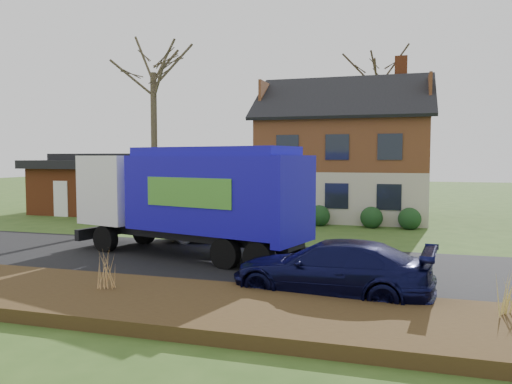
# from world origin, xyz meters

# --- Properties ---
(ground) EXTENTS (120.00, 120.00, 0.00)m
(ground) POSITION_xyz_m (0.00, 0.00, 0.00)
(ground) COLOR #2F4C19
(ground) RESTS_ON ground
(road) EXTENTS (80.00, 7.00, 0.02)m
(road) POSITION_xyz_m (0.00, 0.00, 0.01)
(road) COLOR black
(road) RESTS_ON ground
(mulch_verge) EXTENTS (80.00, 3.50, 0.30)m
(mulch_verge) POSITION_xyz_m (0.00, -5.30, 0.15)
(mulch_verge) COLOR #302010
(mulch_verge) RESTS_ON ground
(main_house) EXTENTS (12.95, 8.95, 9.26)m
(main_house) POSITION_xyz_m (1.49, 13.91, 4.03)
(main_house) COLOR #BDB198
(main_house) RESTS_ON ground
(ranch_house) EXTENTS (9.80, 8.20, 3.70)m
(ranch_house) POSITION_xyz_m (-12.00, 13.00, 1.81)
(ranch_house) COLOR #964420
(ranch_house) RESTS_ON ground
(garbage_truck) EXTENTS (9.23, 4.59, 3.82)m
(garbage_truck) POSITION_xyz_m (-1.76, 0.54, 2.20)
(garbage_truck) COLOR black
(garbage_truck) RESTS_ON ground
(silver_sedan) EXTENTS (5.38, 3.17, 1.68)m
(silver_sedan) POSITION_xyz_m (-1.81, 3.85, 0.84)
(silver_sedan) COLOR #9C9EA3
(silver_sedan) RESTS_ON ground
(navy_wagon) EXTENTS (5.16, 2.53, 1.44)m
(navy_wagon) POSITION_xyz_m (3.63, -3.23, 0.72)
(navy_wagon) COLOR black
(navy_wagon) RESTS_ON ground
(tree_front_west) EXTENTS (3.66, 3.66, 10.88)m
(tree_front_west) POSITION_xyz_m (-7.19, 8.01, 8.96)
(tree_front_west) COLOR #453B29
(tree_front_west) RESTS_ON ground
(tree_back) EXTENTS (4.01, 4.01, 12.70)m
(tree_back) POSITION_xyz_m (3.23, 23.29, 10.58)
(tree_back) COLOR #382C22
(tree_back) RESTS_ON ground
(grass_clump_mid) EXTENTS (0.32, 0.26, 0.89)m
(grass_clump_mid) POSITION_xyz_m (-1.55, -5.00, 0.74)
(grass_clump_mid) COLOR tan
(grass_clump_mid) RESTS_ON mulch_verge
(grass_clump_east) EXTENTS (0.36, 0.30, 0.91)m
(grass_clump_east) POSITION_xyz_m (7.40, -4.53, 0.75)
(grass_clump_east) COLOR tan
(grass_clump_east) RESTS_ON mulch_verge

